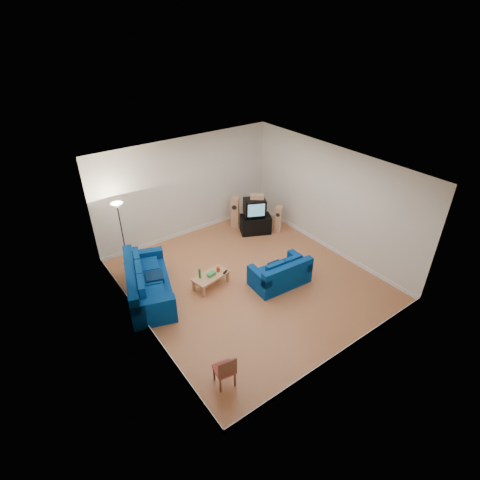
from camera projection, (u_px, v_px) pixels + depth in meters
room at (249, 232)px, 9.46m from camera, size 6.01×6.51×3.21m
sofa_three_seat at (147, 286)px, 9.51m from camera, size 1.71×2.59×0.92m
sofa_loveseat at (281, 275)px, 9.99m from camera, size 1.60×0.97×0.77m
coffee_table at (211, 277)px, 9.90m from camera, size 1.06×0.66×0.36m
bottle at (200, 273)px, 9.71m from camera, size 0.09×0.09×0.27m
tissue_box at (211, 274)px, 9.84m from camera, size 0.25×0.17×0.09m
red_canister at (218, 269)px, 9.99m from camera, size 0.10×0.10×0.13m
remote at (225, 272)px, 9.98m from camera, size 0.18×0.13×0.02m
tv_stand at (256, 224)px, 12.36m from camera, size 1.12×0.91×0.60m
av_receiver at (254, 215)px, 12.16m from camera, size 0.43×0.38×0.09m
television at (255, 207)px, 12.00m from camera, size 0.83×0.74×0.53m
centre_speaker at (257, 197)px, 11.86m from camera, size 0.44×0.40×0.15m
speaker_left at (235, 212)px, 12.58m from camera, size 0.40×0.40×1.08m
speaker_right at (278, 219)px, 12.37m from camera, size 0.33×0.32×0.89m
floor_lamp at (119, 215)px, 10.09m from camera, size 0.34×0.34×1.96m
dining_chair at (225, 370)px, 7.16m from camera, size 0.44×0.44×0.79m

